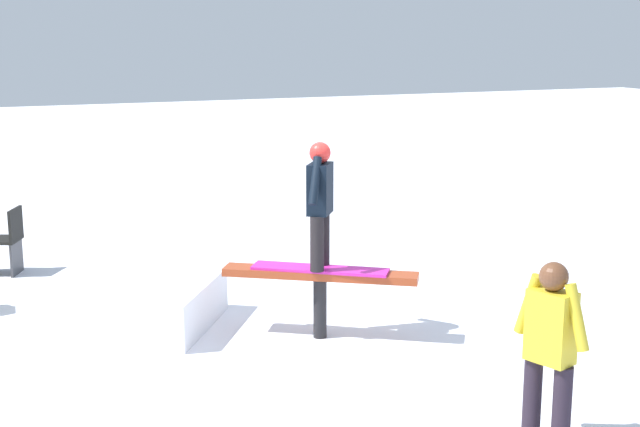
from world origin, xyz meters
name	(u,v)px	position (x,y,z in m)	size (l,w,h in m)	color
ground_plane	(320,337)	(0.00, 0.00, 0.00)	(60.00, 60.00, 0.00)	white
rail_feature	(320,281)	(0.00, 0.00, 0.61)	(1.85, 1.34, 0.72)	black
snow_kicker_ramp	(128,303)	(-1.78, 1.16, 0.25)	(1.80, 1.50, 0.49)	white
main_rider_on_rail	(320,208)	(0.00, 0.00, 1.38)	(1.32, 1.05, 1.33)	#D626A5
bystander_yellow	(550,345)	(0.66, -2.96, 0.83)	(0.31, 0.65, 1.48)	#281F2A
folding_chair	(6,243)	(-2.86, 3.83, 0.41)	(0.58, 0.58, 0.88)	#3F3F44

